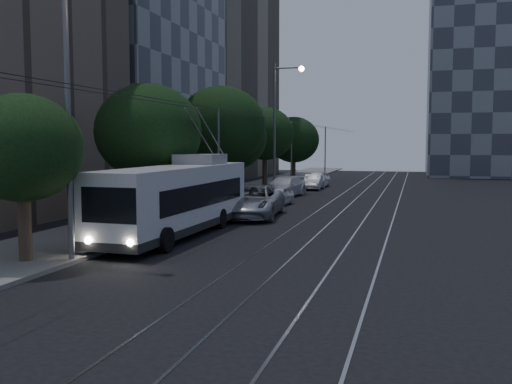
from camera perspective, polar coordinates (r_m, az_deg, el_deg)
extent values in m
plane|color=black|center=(22.57, 0.48, -5.33)|extent=(120.00, 120.00, 0.00)
cube|color=slate|center=(43.70, -2.07, -0.22)|extent=(5.00, 90.00, 0.15)
cube|color=#94949C|center=(41.99, 8.08, -0.57)|extent=(0.08, 90.00, 0.02)
cube|color=#94949C|center=(41.82, 10.04, -0.62)|extent=(0.08, 90.00, 0.02)
cube|color=#94949C|center=(41.69, 12.17, -0.67)|extent=(0.08, 90.00, 0.02)
cube|color=#94949C|center=(41.63, 14.15, -0.72)|extent=(0.08, 90.00, 0.02)
cylinder|color=black|center=(42.57, 2.62, 7.08)|extent=(0.02, 90.00, 0.02)
cylinder|color=black|center=(42.42, 3.55, 7.09)|extent=(0.02, 90.00, 0.02)
cylinder|color=slate|center=(33.36, -3.77, 3.19)|extent=(0.14, 0.14, 6.00)
cylinder|color=slate|center=(52.63, 3.56, 3.85)|extent=(0.14, 0.14, 6.00)
cylinder|color=slate|center=(72.29, 6.93, 4.13)|extent=(0.14, 0.14, 6.00)
cube|color=#3C414D|center=(50.83, -14.27, 14.99)|extent=(14.00, 18.00, 26.00)
cube|color=gray|center=(69.34, -5.73, 15.74)|extent=(14.00, 22.00, 34.00)
cube|color=silver|center=(24.83, -7.94, -0.55)|extent=(2.68, 11.34, 2.68)
cube|color=black|center=(24.97, -7.91, -3.29)|extent=(2.72, 11.38, 0.33)
cube|color=black|center=(25.24, -7.51, -0.18)|extent=(2.68, 8.99, 0.99)
cube|color=black|center=(19.82, -14.49, -1.30)|extent=(2.10, 0.13, 1.22)
cube|color=black|center=(30.01, -3.63, 0.85)|extent=(1.90, 0.13, 0.94)
cube|color=#29F742|center=(19.75, -14.54, 1.14)|extent=(1.51, 0.10, 0.30)
cube|color=gray|center=(27.33, -5.60, 3.29)|extent=(2.05, 2.12, 0.47)
sphere|color=white|center=(20.35, -16.44, -4.66)|extent=(0.24, 0.24, 0.24)
sphere|color=white|center=(19.56, -12.45, -4.96)|extent=(0.24, 0.24, 0.24)
cylinder|color=slate|center=(28.34, -5.42, 5.59)|extent=(0.06, 4.26, 2.55)
cylinder|color=slate|center=(28.14, -4.34, 5.60)|extent=(0.06, 4.26, 2.55)
cylinder|color=black|center=(22.30, -14.37, -4.39)|extent=(0.28, 0.94, 0.94)
cylinder|color=black|center=(21.25, -8.98, -4.75)|extent=(0.28, 0.94, 0.94)
cylinder|color=black|center=(27.68, -8.02, -2.48)|extent=(0.28, 0.94, 0.94)
cylinder|color=black|center=(26.84, -3.52, -2.67)|extent=(0.28, 0.94, 0.94)
cylinder|color=black|center=(29.33, -6.60, -2.04)|extent=(0.28, 0.94, 0.94)
cylinder|color=black|center=(28.54, -2.32, -2.21)|extent=(0.28, 0.94, 0.94)
imported|color=#B1B4BA|center=(30.80, -0.43, -0.93)|extent=(3.42, 6.47, 1.73)
imported|color=silver|center=(36.60, 2.19, -0.38)|extent=(1.65, 3.71, 1.24)
imported|color=silver|center=(42.52, 2.85, 0.53)|extent=(2.95, 5.38, 1.48)
imported|color=silver|center=(49.29, 5.76, 1.03)|extent=(1.64, 4.06, 1.31)
imported|color=white|center=(51.75, 6.19, 1.32)|extent=(1.87, 4.43, 1.50)
cylinder|color=#2D1F19|center=(20.31, -22.09, -3.45)|extent=(0.44, 0.44, 2.39)
ellipsoid|color=black|center=(20.11, -22.34, 4.11)|extent=(3.94, 3.94, 3.54)
cylinder|color=#2D1F19|center=(29.02, -10.59, -0.54)|extent=(0.44, 0.44, 2.58)
ellipsoid|color=black|center=(28.90, -10.69, 5.94)|extent=(5.29, 5.29, 4.76)
cylinder|color=#2D1F19|center=(37.60, -3.44, 1.08)|extent=(0.44, 0.44, 2.97)
ellipsoid|color=black|center=(37.53, -3.47, 6.63)|extent=(5.75, 5.75, 5.18)
cylinder|color=#2D1F19|center=(41.00, -2.53, 1.04)|extent=(0.44, 0.44, 2.44)
ellipsoid|color=black|center=(40.90, -2.54, 5.45)|extent=(5.16, 5.16, 4.64)
cylinder|color=#2D1F19|center=(50.06, 0.89, 2.01)|extent=(0.44, 0.44, 2.87)
ellipsoid|color=black|center=(50.00, 0.89, 5.86)|extent=(5.13, 5.13, 4.61)
cylinder|color=#2D1F19|center=(61.85, 3.78, 2.29)|extent=(0.44, 0.44, 2.26)
ellipsoid|color=black|center=(61.78, 3.80, 5.24)|extent=(5.48, 5.48, 4.93)
cylinder|color=slate|center=(19.81, -18.28, 6.63)|extent=(0.20, 0.20, 9.40)
cylinder|color=slate|center=(45.91, 1.86, 6.38)|extent=(0.20, 0.20, 10.31)
cylinder|color=slate|center=(46.01, 3.28, 12.29)|extent=(2.27, 0.12, 0.12)
sphere|color=#E6B67E|center=(45.79, 4.57, 12.19)|extent=(0.44, 0.44, 0.44)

